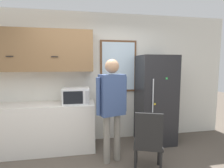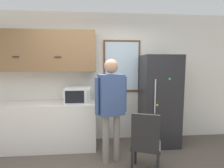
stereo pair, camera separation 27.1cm
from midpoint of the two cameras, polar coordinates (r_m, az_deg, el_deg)
name	(u,v)px [view 2 (the right image)]	position (r m, az deg, el deg)	size (l,w,h in m)	color
back_wall	(98,78)	(3.75, -2.54, 2.00)	(6.00, 0.06, 2.70)	silver
counter	(41,125)	(3.72, -20.25, -12.58)	(2.15, 0.63, 0.90)	silver
upper_cabinets	(40,51)	(3.68, -20.53, 10.00)	(2.15, 0.37, 0.78)	olive
microwave	(78,95)	(3.41, -8.75, -3.62)	(0.49, 0.40, 0.29)	white
person	(111,100)	(2.87, 2.46, -5.37)	(0.53, 0.34, 1.72)	gray
refrigerator	(159,100)	(3.73, 17.17, -5.13)	(0.73, 0.66, 1.82)	#232326
chair	(146,142)	(2.73, 13.90, -17.90)	(0.54, 0.54, 0.96)	black
window	(122,66)	(3.76, 5.29, 5.77)	(0.78, 0.05, 1.09)	brown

